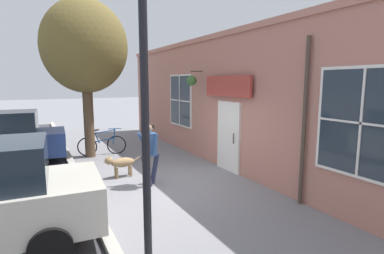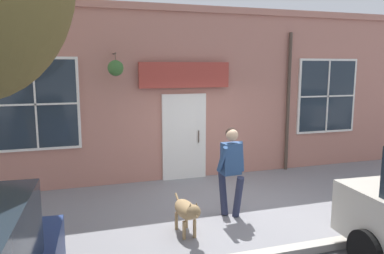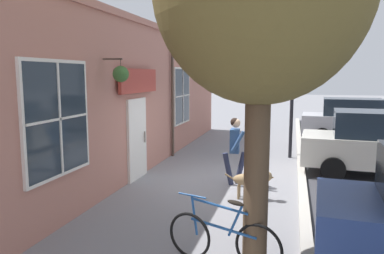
# 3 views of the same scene
# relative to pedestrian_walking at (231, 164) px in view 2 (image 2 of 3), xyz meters

# --- Properties ---
(ground_plane) EXTENTS (90.00, 90.00, 0.00)m
(ground_plane) POSITION_rel_pedestrian_walking_xyz_m (-0.37, 0.13, -0.99)
(ground_plane) COLOR gray
(storefront_facade) EXTENTS (0.95, 18.00, 4.17)m
(storefront_facade) POSITION_rel_pedestrian_walking_xyz_m (-2.71, 0.13, 1.11)
(storefront_facade) COLOR #B27566
(storefront_facade) RESTS_ON ground_plane
(pedestrian_walking) EXTENTS (0.58, 0.55, 1.66)m
(pedestrian_walking) POSITION_rel_pedestrian_walking_xyz_m (0.00, 0.00, 0.00)
(pedestrian_walking) COLOR #282D47
(pedestrian_walking) RESTS_ON ground_plane
(dog_on_leash) EXTENTS (1.08, 0.33, 0.66)m
(dog_on_leash) POSITION_rel_pedestrian_walking_xyz_m (0.53, -1.01, -0.57)
(dog_on_leash) COLOR #997A51
(dog_on_leash) RESTS_ON ground_plane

